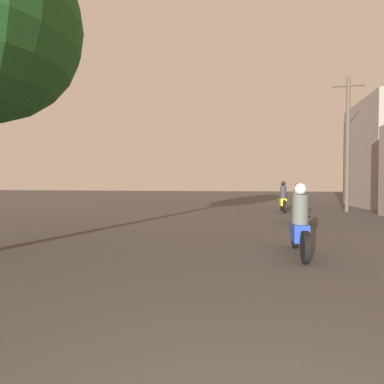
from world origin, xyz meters
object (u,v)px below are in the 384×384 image
Objects in this scene: motorcycle_green at (297,208)px; motorcycle_yellow at (283,200)px; utility_pole_far at (348,141)px; motorcycle_blue at (300,226)px.

motorcycle_yellow is at bearing 98.12° from motorcycle_green.
utility_pole_far is (3.39, 0.74, 3.14)m from motorcycle_yellow.
motorcycle_green is 0.29× the size of utility_pole_far.
motorcycle_green is at bearing -88.44° from motorcycle_yellow.
utility_pole_far is at bearing 71.84° from motorcycle_blue.
utility_pole_far reaches higher than motorcycle_blue.
motorcycle_yellow reaches higher than motorcycle_blue.
motorcycle_yellow is at bearing 88.52° from motorcycle_blue.
utility_pole_far is at bearing 67.83° from motorcycle_green.
motorcycle_yellow is 4.68m from utility_pole_far.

